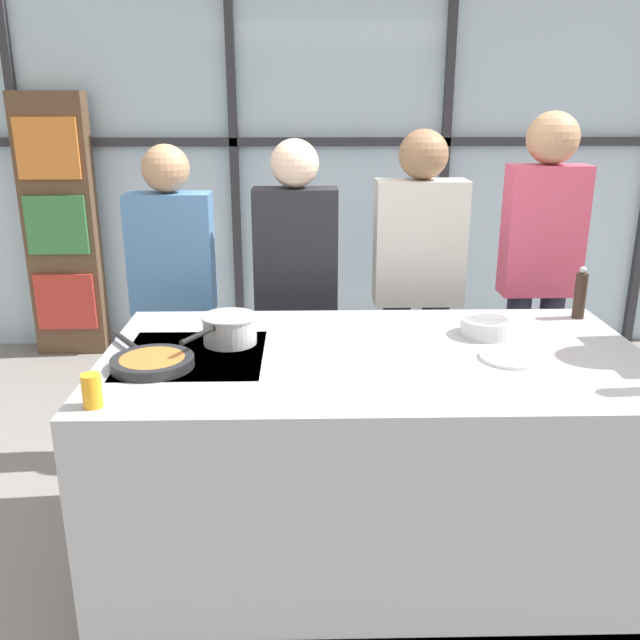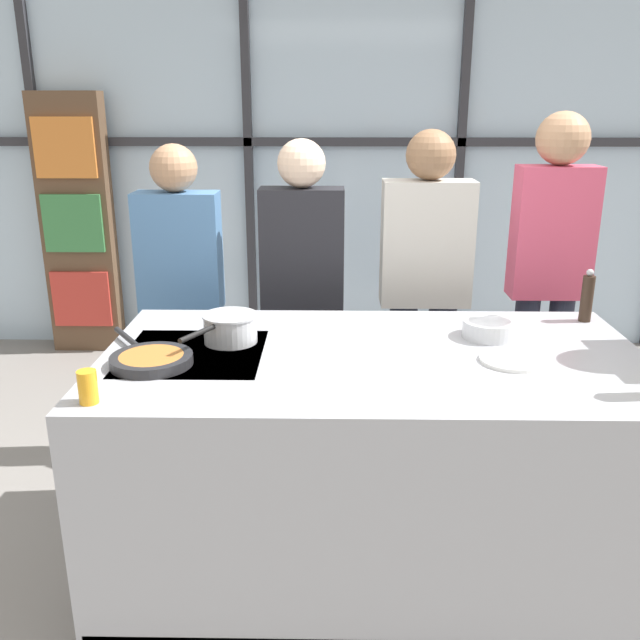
{
  "view_description": "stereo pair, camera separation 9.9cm",
  "coord_description": "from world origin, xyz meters",
  "px_view_note": "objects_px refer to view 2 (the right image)",
  "views": [
    {
      "loc": [
        -0.26,
        -2.37,
        1.82
      ],
      "look_at": [
        -0.2,
        0.1,
        1.02
      ],
      "focal_mm": 38.0,
      "sensor_mm": 36.0,
      "label": 1
    },
    {
      "loc": [
        -0.16,
        -2.38,
        1.82
      ],
      "look_at": [
        -0.2,
        0.1,
        1.02
      ],
      "focal_mm": 38.0,
      "sensor_mm": 36.0,
      "label": 2
    }
  ],
  "objects_px": {
    "spectator_far_left": "(181,286)",
    "pepper_grinder": "(587,297)",
    "frying_pan": "(151,359)",
    "spectator_center_left": "(302,283)",
    "juice_glass_near": "(88,387)",
    "mixing_bowl": "(489,328)",
    "saucepan": "(230,327)",
    "spectator_center_right": "(425,281)",
    "spectator_far_right": "(549,265)",
    "white_plate": "(512,360)"
  },
  "relations": [
    {
      "from": "spectator_center_right",
      "to": "frying_pan",
      "type": "relative_size",
      "value": 3.64
    },
    {
      "from": "pepper_grinder",
      "to": "spectator_center_right",
      "type": "bearing_deg",
      "value": 141.64
    },
    {
      "from": "spectator_center_right",
      "to": "pepper_grinder",
      "type": "bearing_deg",
      "value": 141.64
    },
    {
      "from": "spectator_center_left",
      "to": "pepper_grinder",
      "type": "distance_m",
      "value": 1.33
    },
    {
      "from": "saucepan",
      "to": "juice_glass_near",
      "type": "distance_m",
      "value": 0.68
    },
    {
      "from": "spectator_far_left",
      "to": "saucepan",
      "type": "relative_size",
      "value": 4.44
    },
    {
      "from": "spectator_far_left",
      "to": "juice_glass_near",
      "type": "relative_size",
      "value": 15.17
    },
    {
      "from": "spectator_center_right",
      "to": "pepper_grinder",
      "type": "height_order",
      "value": "spectator_center_right"
    },
    {
      "from": "frying_pan",
      "to": "white_plate",
      "type": "xyz_separation_m",
      "value": [
        1.3,
        0.05,
        -0.01
      ]
    },
    {
      "from": "saucepan",
      "to": "pepper_grinder",
      "type": "relative_size",
      "value": 1.6
    },
    {
      "from": "spectator_far_left",
      "to": "white_plate",
      "type": "height_order",
      "value": "spectator_far_left"
    },
    {
      "from": "spectator_far_left",
      "to": "spectator_center_right",
      "type": "height_order",
      "value": "spectator_center_right"
    },
    {
      "from": "saucepan",
      "to": "pepper_grinder",
      "type": "bearing_deg",
      "value": 11.08
    },
    {
      "from": "spectator_center_left",
      "to": "white_plate",
      "type": "distance_m",
      "value": 1.27
    },
    {
      "from": "spectator_far_right",
      "to": "spectator_center_left",
      "type": "bearing_deg",
      "value": 0.0
    },
    {
      "from": "spectator_center_left",
      "to": "pepper_grinder",
      "type": "bearing_deg",
      "value": 158.22
    },
    {
      "from": "spectator_center_left",
      "to": "saucepan",
      "type": "bearing_deg",
      "value": 72.31
    },
    {
      "from": "spectator_far_right",
      "to": "saucepan",
      "type": "xyz_separation_m",
      "value": [
        -1.47,
        -0.78,
        -0.07
      ]
    },
    {
      "from": "spectator_center_left",
      "to": "juice_glass_near",
      "type": "distance_m",
      "value": 1.49
    },
    {
      "from": "juice_glass_near",
      "to": "spectator_center_left",
      "type": "bearing_deg",
      "value": 65.61
    },
    {
      "from": "pepper_grinder",
      "to": "juice_glass_near",
      "type": "xyz_separation_m",
      "value": [
        -1.85,
        -0.86,
        -0.05
      ]
    },
    {
      "from": "juice_glass_near",
      "to": "spectator_far_right",
      "type": "bearing_deg",
      "value": 36.38
    },
    {
      "from": "saucepan",
      "to": "white_plate",
      "type": "relative_size",
      "value": 1.59
    },
    {
      "from": "pepper_grinder",
      "to": "white_plate",
      "type": "bearing_deg",
      "value": -131.73
    },
    {
      "from": "spectator_far_left",
      "to": "spectator_center_right",
      "type": "relative_size",
      "value": 0.96
    },
    {
      "from": "saucepan",
      "to": "mixing_bowl",
      "type": "height_order",
      "value": "saucepan"
    },
    {
      "from": "saucepan",
      "to": "spectator_center_right",
      "type": "bearing_deg",
      "value": 42.31
    },
    {
      "from": "pepper_grinder",
      "to": "mixing_bowl",
      "type": "bearing_deg",
      "value": -154.58
    },
    {
      "from": "frying_pan",
      "to": "spectator_far_left",
      "type": "bearing_deg",
      "value": 96.05
    },
    {
      "from": "frying_pan",
      "to": "pepper_grinder",
      "type": "relative_size",
      "value": 2.03
    },
    {
      "from": "spectator_far_right",
      "to": "white_plate",
      "type": "height_order",
      "value": "spectator_far_right"
    },
    {
      "from": "spectator_far_left",
      "to": "white_plate",
      "type": "xyz_separation_m",
      "value": [
        1.41,
        -0.98,
        -0.01
      ]
    },
    {
      "from": "spectator_far_left",
      "to": "mixing_bowl",
      "type": "xyz_separation_m",
      "value": [
        1.39,
        -0.71,
        0.02
      ]
    },
    {
      "from": "saucepan",
      "to": "frying_pan",
      "type": "bearing_deg",
      "value": -136.42
    },
    {
      "from": "spectator_far_left",
      "to": "pepper_grinder",
      "type": "xyz_separation_m",
      "value": [
        1.85,
        -0.49,
        0.09
      ]
    },
    {
      "from": "frying_pan",
      "to": "saucepan",
      "type": "distance_m",
      "value": 0.35
    },
    {
      "from": "white_plate",
      "to": "mixing_bowl",
      "type": "distance_m",
      "value": 0.27
    },
    {
      "from": "spectator_center_left",
      "to": "pepper_grinder",
      "type": "xyz_separation_m",
      "value": [
        1.24,
        -0.49,
        0.08
      ]
    },
    {
      "from": "white_plate",
      "to": "juice_glass_near",
      "type": "height_order",
      "value": "juice_glass_near"
    },
    {
      "from": "spectator_center_left",
      "to": "frying_pan",
      "type": "bearing_deg",
      "value": 63.86
    },
    {
      "from": "mixing_bowl",
      "to": "spectator_center_left",
      "type": "bearing_deg",
      "value": 137.4
    },
    {
      "from": "spectator_far_left",
      "to": "pepper_grinder",
      "type": "relative_size",
      "value": 7.09
    },
    {
      "from": "spectator_center_left",
      "to": "spectator_far_right",
      "type": "distance_m",
      "value": 1.23
    },
    {
      "from": "spectator_center_right",
      "to": "frying_pan",
      "type": "bearing_deg",
      "value": 42.6
    },
    {
      "from": "spectator_far_left",
      "to": "spectator_far_right",
      "type": "height_order",
      "value": "spectator_far_right"
    },
    {
      "from": "saucepan",
      "to": "mixing_bowl",
      "type": "bearing_deg",
      "value": 4.03
    },
    {
      "from": "white_plate",
      "to": "spectator_far_left",
      "type": "bearing_deg",
      "value": 145.27
    },
    {
      "from": "white_plate",
      "to": "mixing_bowl",
      "type": "bearing_deg",
      "value": 95.72
    },
    {
      "from": "spectator_far_left",
      "to": "spectator_far_right",
      "type": "bearing_deg",
      "value": -180.0
    },
    {
      "from": "juice_glass_near",
      "to": "spectator_far_left",
      "type": "bearing_deg",
      "value": 89.92
    }
  ]
}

